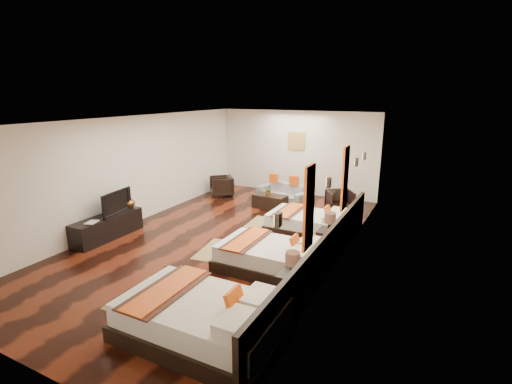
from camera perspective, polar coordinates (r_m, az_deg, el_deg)
The scene contains 30 objects.
floor at distance 8.93m, azimuth -5.08°, elevation -7.21°, with size 5.50×9.50×0.01m, color black.
ceiling at distance 8.29m, azimuth -5.53°, elevation 11.01°, with size 5.50×9.50×0.01m, color white.
back_wall at distance 12.70m, azimuth 6.20°, elevation 6.01°, with size 5.50×0.01×2.80m, color silver.
left_wall at distance 10.20m, azimuth -18.52°, elevation 3.11°, with size 0.01×9.50×2.80m, color silver.
right_wall at distance 7.45m, azimuth 12.95°, elevation -0.70°, with size 0.01×9.50×2.80m, color silver.
headboard_panel at distance 7.05m, azimuth 10.54°, elevation -9.70°, with size 0.08×6.60×0.90m, color black.
bed_near at distance 5.55m, azimuth -8.06°, elevation -18.68°, with size 2.33×1.46×0.89m.
bed_mid at distance 7.36m, azimuth 2.57°, elevation -9.89°, with size 2.08×1.31×0.79m.
bed_far at distance 9.27m, azimuth 8.22°, elevation -4.73°, with size 1.99×1.25×0.76m.
nightstand_a at distance 6.37m, azimuth 5.55°, elevation -13.82°, with size 0.44×0.44×0.87m.
nightstand_b at distance 8.23m, azimuth 11.12°, elevation -7.05°, with size 0.46×0.46×0.91m.
jute_mat_near at distance 6.86m, azimuth -16.77°, elevation -15.05°, with size 0.75×1.20×0.01m, color olive.
jute_mat_mid at distance 8.33m, azimuth -5.83°, elevation -8.89°, with size 0.75×1.20×0.01m, color olive.
jute_mat_far at distance 9.85m, azimuth 0.95°, elevation -4.94°, with size 0.75×1.20×0.01m, color olive.
tv_console at distance 9.56m, azimuth -21.80°, elevation -4.98°, with size 0.50×1.80×0.55m, color black.
tv at distance 9.49m, azimuth -21.00°, elevation -1.48°, with size 1.00×0.13×0.57m, color black.
book at distance 9.15m, azimuth -24.47°, elevation -4.23°, with size 0.22×0.30×0.03m, color black.
figurine at distance 9.89m, azimuth -18.98°, elevation -1.36°, with size 0.33×0.33×0.34m, color brown.
sofa at distance 12.10m, azimuth 4.25°, elevation 0.07°, with size 1.76×0.69×0.51m, color gray.
armchair_left at distance 12.52m, azimuth -5.29°, elevation 0.91°, with size 0.71×0.73×0.66m, color black.
armchair_right at distance 10.98m, azimuth 12.73°, elevation -1.43°, with size 0.70×0.72×0.66m, color black.
coffee_table at distance 11.19m, azimuth 2.16°, elevation -1.45°, with size 1.00×0.50×0.40m, color black.
table_plant at distance 11.12m, azimuth 1.93°, elevation 0.33°, with size 0.27×0.23×0.30m, color #2A541C.
orange_panel_a at distance 5.62m, azimuth 8.12°, elevation -2.42°, with size 0.04×0.40×1.30m, color #D86014.
orange_panel_b at distance 7.67m, azimuth 13.49°, elevation 2.02°, with size 0.04×0.40×1.30m, color #D86014.
sconce_near at distance 4.60m, azimuth 3.40°, elevation -4.28°, with size 0.07×0.12×0.18m.
sconce_mid at distance 6.60m, azimuth 11.07°, elevation 1.43°, with size 0.07×0.12×0.18m.
sconce_far at distance 8.70m, azimuth 15.12°, elevation 4.44°, with size 0.07×0.12×0.18m.
sconce_lounge at distance 9.57m, azimuth 16.27°, elevation 5.28°, with size 0.07×0.12×0.18m.
gold_artwork at distance 12.62m, azimuth 6.22°, elevation 7.79°, with size 0.60×0.04×0.60m, color #AD873F.
Camera 1 is at (4.42, -6.99, 3.37)m, focal length 26.10 mm.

